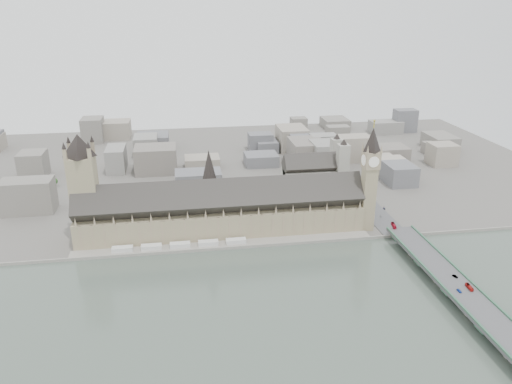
{
  "coord_description": "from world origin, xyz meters",
  "views": [
    {
      "loc": [
        -34.96,
        -409.31,
        206.03
      ],
      "look_at": [
        33.8,
        27.94,
        36.82
      ],
      "focal_mm": 35.0,
      "sensor_mm": 36.0,
      "label": 1
    }
  ],
  "objects": [
    {
      "name": "red_bus_south",
      "position": [
        167.7,
        -122.74,
        11.56
      ],
      "size": [
        2.98,
        9.58,
        2.63
      ],
      "primitive_type": "imported",
      "rotation": [
        0.0,
        0.0,
        -0.08
      ],
      "color": "red",
      "rests_on": "westminster_bridge"
    },
    {
      "name": "ground",
      "position": [
        0.0,
        0.0,
        0.0
      ],
      "size": [
        900.0,
        900.0,
        0.0
      ],
      "primitive_type": "plane",
      "color": "#595651",
      "rests_on": "ground"
    },
    {
      "name": "westminster_bridge",
      "position": [
        162.0,
        -87.5,
        5.12
      ],
      "size": [
        25.0,
        325.0,
        10.25
      ],
      "primitive_type": "cube",
      "color": "#474749",
      "rests_on": "ground"
    },
    {
      "name": "victoria_tower",
      "position": [
        -122.0,
        26.0,
        55.2
      ],
      "size": [
        30.0,
        30.0,
        100.0
      ],
      "color": "gray",
      "rests_on": "ground"
    },
    {
      "name": "river_terrace",
      "position": [
        0.0,
        -7.5,
        1.0
      ],
      "size": [
        270.0,
        15.0,
        2.0
      ],
      "primitive_type": "cube",
      "color": "gray",
      "rests_on": "ground"
    },
    {
      "name": "terrace_tents",
      "position": [
        -40.0,
        -7.0,
        4.0
      ],
      "size": [
        118.0,
        7.0,
        4.0
      ],
      "color": "silver",
      "rests_on": "river_terrace"
    },
    {
      "name": "bridge_parapets",
      "position": [
        162.0,
        -132.0,
        10.82
      ],
      "size": [
        25.0,
        235.0,
        1.15
      ],
      "primitive_type": null,
      "color": "#376449",
      "rests_on": "westminster_bridge"
    },
    {
      "name": "elizabeth_tower",
      "position": [
        138.0,
        8.0,
        58.09
      ],
      "size": [
        17.0,
        17.0,
        107.5
      ],
      "color": "gray",
      "rests_on": "ground"
    },
    {
      "name": "park_trees",
      "position": [
        -10.0,
        60.0,
        7.5
      ],
      "size": [
        110.0,
        30.0,
        15.0
      ],
      "primitive_type": null,
      "color": "#1B4C1B",
      "rests_on": "ground"
    },
    {
      "name": "city_skyline_inland",
      "position": [
        0.0,
        245.0,
        19.0
      ],
      "size": [
        720.0,
        360.0,
        38.0
      ],
      "primitive_type": null,
      "color": "gray",
      "rests_on": "ground"
    },
    {
      "name": "red_bus_north",
      "position": [
        156.84,
        -13.26,
        11.83
      ],
      "size": [
        4.59,
        11.61,
        3.15
      ],
      "primitive_type": "imported",
      "rotation": [
        0.0,
        0.0,
        -0.18
      ],
      "color": "red",
      "rests_on": "westminster_bridge"
    },
    {
      "name": "westminster_abbey",
      "position": [
        110.92,
        95.0,
        25.08
      ],
      "size": [
        68.0,
        36.0,
        64.0
      ],
      "color": "gray",
      "rests_on": "ground"
    },
    {
      "name": "embankment_wall",
      "position": [
        0.0,
        -15.0,
        1.5
      ],
      "size": [
        600.0,
        1.5,
        3.0
      ],
      "primitive_type": "cube",
      "color": "gray",
      "rests_on": "ground"
    },
    {
      "name": "palace_of_westminster",
      "position": [
        0.0,
        19.7,
        22.71
      ],
      "size": [
        265.0,
        40.73,
        55.44
      ],
      "color": "gray",
      "rests_on": "ground"
    },
    {
      "name": "car_approach",
      "position": [
        165.13,
        28.42,
        10.98
      ],
      "size": [
        2.85,
        5.32,
        1.47
      ],
      "primitive_type": "imported",
      "rotation": [
        0.0,
        0.0,
        -0.16
      ],
      "color": "gray",
      "rests_on": "westminster_bridge"
    },
    {
      "name": "river_thames",
      "position": [
        0.0,
        -165.0,
        0.0
      ],
      "size": [
        600.0,
        600.0,
        0.0
      ],
      "primitive_type": "plane",
      "color": "#434F45",
      "rests_on": "ground"
    },
    {
      "name": "central_tower",
      "position": [
        -10.0,
        26.0,
        57.92
      ],
      "size": [
        13.0,
        13.0,
        48.0
      ],
      "color": "gray",
      "rests_on": "ground"
    },
    {
      "name": "car_silver",
      "position": [
        165.97,
        -106.05,
        10.98
      ],
      "size": [
        3.13,
        4.71,
        1.47
      ],
      "primitive_type": "imported",
      "rotation": [
        0.0,
        0.0,
        0.39
      ],
      "color": "gray",
      "rests_on": "westminster_bridge"
    },
    {
      "name": "car_blue",
      "position": [
        158.32,
        -125.52,
        11.05
      ],
      "size": [
        2.15,
        4.78,
        1.6
      ],
      "primitive_type": "imported",
      "rotation": [
        0.0,
        0.0,
        0.06
      ],
      "color": "navy",
      "rests_on": "westminster_bridge"
    }
  ]
}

